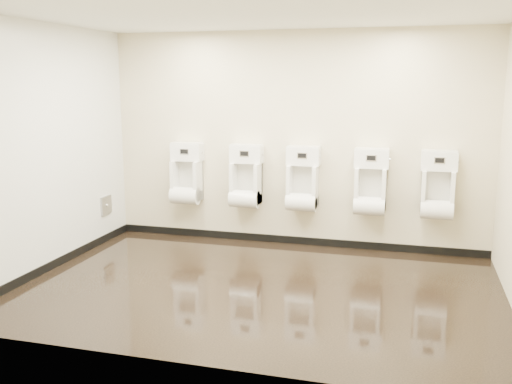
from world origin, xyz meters
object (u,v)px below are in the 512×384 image
access_panel (106,205)px  urinal_1 (246,181)px  urinal_4 (438,190)px  urinal_3 (371,187)px  urinal_0 (187,178)px  urinal_2 (302,183)px

access_panel → urinal_1: bearing=12.3°
urinal_1 → urinal_4: (2.44, 0.00, 0.00)m
urinal_3 → access_panel: bearing=-173.4°
urinal_1 → urinal_0: bearing=180.0°
urinal_2 → access_panel: bearing=-171.2°
urinal_2 → urinal_3: size_ratio=1.00×
urinal_0 → urinal_2: (1.61, 0.00, 0.00)m
urinal_1 → urinal_2: size_ratio=1.00×
access_panel → urinal_0: 1.15m
urinal_2 → urinal_4: size_ratio=1.00×
access_panel → urinal_2: size_ratio=0.31×
urinal_3 → urinal_2: bearing=180.0°
urinal_0 → urinal_1: same height
urinal_4 → urinal_0: bearing=180.0°
access_panel → urinal_3: 3.54m
access_panel → urinal_0: urinal_0 is taller
urinal_1 → urinal_2: same height
urinal_0 → urinal_1: size_ratio=1.00×
access_panel → urinal_4: urinal_4 is taller
access_panel → urinal_1: 1.94m
access_panel → urinal_1: (1.86, 0.40, 0.36)m
access_panel → urinal_4: 4.33m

